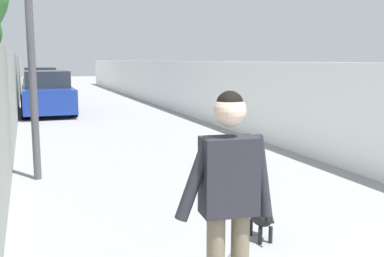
# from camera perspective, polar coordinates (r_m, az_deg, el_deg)

# --- Properties ---
(ground_plane) EXTENTS (80.00, 80.00, 0.00)m
(ground_plane) POSITION_cam_1_polar(r_m,az_deg,el_deg) (14.55, -10.34, 0.97)
(ground_plane) COLOR gray
(wall_left) EXTENTS (48.00, 0.30, 2.15)m
(wall_left) POSITION_cam_1_polar(r_m,az_deg,el_deg) (12.25, -22.38, 4.08)
(wall_left) COLOR #999E93
(wall_left) RESTS_ON ground
(fence_right) EXTENTS (48.00, 0.30, 1.88)m
(fence_right) POSITION_cam_1_polar(r_m,az_deg,el_deg) (13.38, 3.49, 4.48)
(fence_right) COLOR white
(fence_right) RESTS_ON ground
(person_skateboarder) EXTENTS (0.25, 0.71, 1.65)m
(person_skateboarder) POSITION_cam_1_polar(r_m,az_deg,el_deg) (3.11, 4.69, -7.86)
(person_skateboarder) COLOR #726651
(person_skateboarder) RESTS_ON skateboard
(dog) EXTENTS (1.74, 1.18, 1.06)m
(dog) POSITION_cam_1_polar(r_m,az_deg,el_deg) (5.01, 8.55, -10.69)
(dog) COLOR black
(dog) RESTS_ON ground
(car_near) EXTENTS (4.36, 1.80, 1.54)m
(car_near) POSITION_cam_1_polar(r_m,az_deg,el_deg) (17.09, -17.92, 4.23)
(car_near) COLOR navy
(car_near) RESTS_ON ground
(car_far) EXTENTS (4.08, 1.80, 1.54)m
(car_far) POSITION_cam_1_polar(r_m,az_deg,el_deg) (24.60, -18.70, 5.45)
(car_far) COLOR #336B38
(car_far) RESTS_ON ground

